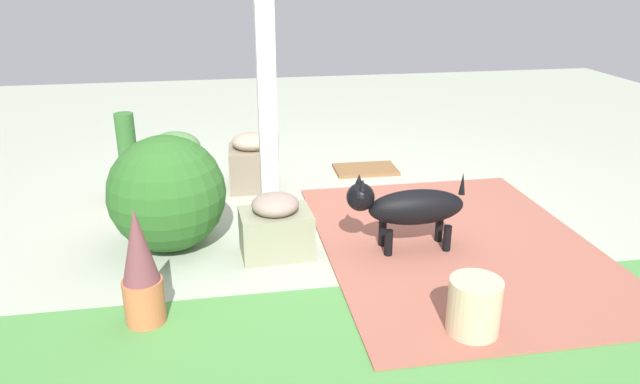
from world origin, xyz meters
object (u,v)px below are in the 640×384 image
(terracotta_pot_tall, at_px, (130,171))
(ceramic_urn, at_px, (474,308))
(terracotta_pot_broad, at_px, (175,154))
(stone_planter_nearest, at_px, (252,162))
(stone_planter_mid, at_px, (276,227))
(doormat, at_px, (366,169))
(porch_pillar, at_px, (266,76))
(dog, at_px, (408,207))
(terracotta_pot_spiky, at_px, (141,270))
(round_shrub, at_px, (167,194))

(terracotta_pot_tall, xyz_separation_m, ceramic_urn, (-1.94, 2.20, -0.10))
(terracotta_pot_broad, relative_size, terracotta_pot_tall, 0.63)
(stone_planter_nearest, bearing_deg, stone_planter_mid, 92.99)
(terracotta_pot_tall, bearing_deg, doormat, -168.42)
(porch_pillar, xyz_separation_m, ceramic_urn, (-0.88, 1.69, -0.92))
(ceramic_urn, relative_size, doormat, 0.55)
(terracotta_pot_broad, xyz_separation_m, terracotta_pot_tall, (0.33, 0.37, -0.02))
(dog, bearing_deg, porch_pillar, -40.30)
(terracotta_pot_broad, xyz_separation_m, ceramic_urn, (-1.61, 2.57, -0.12))
(terracotta_pot_broad, height_order, dog, dog)
(porch_pillar, bearing_deg, stone_planter_mid, 88.20)
(terracotta_pot_broad, xyz_separation_m, dog, (-1.57, 1.59, 0.04))
(stone_planter_nearest, xyz_separation_m, terracotta_pot_spiky, (0.70, 1.96, 0.09))
(stone_planter_mid, relative_size, round_shrub, 0.62)
(terracotta_pot_spiky, height_order, ceramic_urn, terracotta_pot_spiky)
(stone_planter_nearest, relative_size, terracotta_pot_spiky, 0.73)
(porch_pillar, bearing_deg, terracotta_pot_broad, -50.29)
(stone_planter_mid, distance_m, dog, 0.87)
(ceramic_urn, bearing_deg, dog, -87.35)
(stone_planter_mid, distance_m, ceramic_urn, 1.41)
(round_shrub, distance_m, ceramic_urn, 2.08)
(porch_pillar, height_order, stone_planter_mid, porch_pillar)
(terracotta_pot_spiky, height_order, dog, terracotta_pot_spiky)
(terracotta_pot_broad, height_order, terracotta_pot_tall, terracotta_pot_tall)
(terracotta_pot_spiky, bearing_deg, terracotta_pot_broad, -91.56)
(terracotta_pot_broad, relative_size, dog, 0.58)
(terracotta_pot_broad, distance_m, ceramic_urn, 3.04)
(terracotta_pot_broad, height_order, terracotta_pot_spiky, terracotta_pot_spiky)
(round_shrub, xyz_separation_m, dog, (-1.55, 0.33, -0.07))
(dog, distance_m, doormat, 1.67)
(terracotta_pot_spiky, distance_m, dog, 1.73)
(terracotta_pot_tall, xyz_separation_m, doormat, (-2.03, -0.42, -0.24))
(porch_pillar, height_order, terracotta_pot_spiky, porch_pillar)
(dog, bearing_deg, terracotta_pot_broad, -45.40)
(stone_planter_mid, relative_size, dog, 0.60)
(porch_pillar, xyz_separation_m, stone_planter_mid, (0.02, 0.61, -0.88))
(stone_planter_nearest, relative_size, ceramic_urn, 1.54)
(round_shrub, height_order, terracotta_pot_spiky, round_shrub)
(porch_pillar, distance_m, terracotta_pot_spiky, 1.69)
(stone_planter_mid, xyz_separation_m, doormat, (-0.99, -1.54, -0.18))
(stone_planter_nearest, height_order, terracotta_pot_tall, terracotta_pot_tall)
(round_shrub, relative_size, ceramic_urn, 2.47)
(round_shrub, xyz_separation_m, terracotta_pot_spiky, (0.08, 0.91, -0.07))
(porch_pillar, bearing_deg, terracotta_pot_spiky, 58.38)
(stone_planter_mid, distance_m, terracotta_pot_tall, 1.53)
(stone_planter_nearest, xyz_separation_m, terracotta_pot_tall, (0.97, 0.17, 0.03))
(terracotta_pot_tall, xyz_separation_m, terracotta_pot_spiky, (-0.27, 1.79, 0.05))
(porch_pillar, distance_m, ceramic_urn, 2.12)
(stone_planter_nearest, relative_size, round_shrub, 0.62)
(terracotta_pot_tall, bearing_deg, round_shrub, 111.66)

